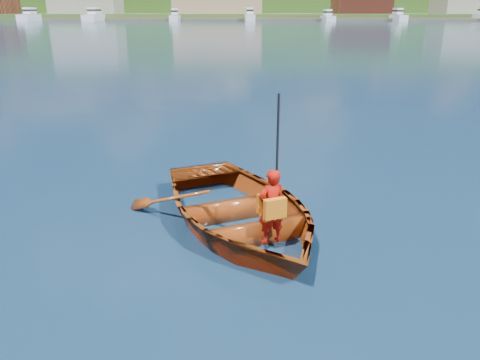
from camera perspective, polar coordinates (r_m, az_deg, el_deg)
name	(u,v)px	position (r m, az deg, el deg)	size (l,w,h in m)	color
ground	(264,208)	(8.55, 2.98, -3.41)	(600.00, 600.00, 0.00)	#0D283B
rowboat	(238,209)	(7.73, -0.20, -3.59)	(4.49, 5.18, 0.90)	maroon
child_paddler	(271,206)	(6.89, 3.86, -3.20)	(0.49, 0.44, 2.21)	#AD1007
dock	(260,20)	(156.13, 2.42, 18.96)	(159.99, 12.19, 0.80)	brown
marina_yachts	(241,16)	(151.16, 0.13, 19.32)	(143.10, 13.43, 4.31)	white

